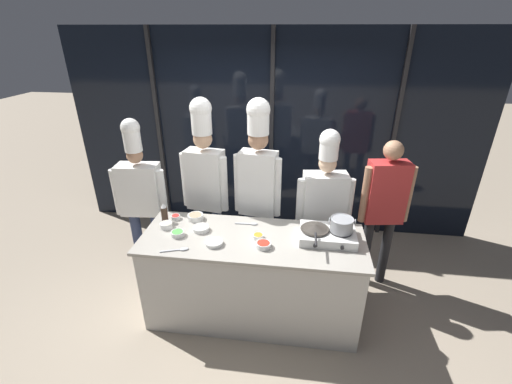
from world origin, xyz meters
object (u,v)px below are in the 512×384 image
Objects in this scene: person_guest at (384,202)px; prep_bowl_noodles at (166,225)px; stock_pot at (342,224)px; chef_line at (258,177)px; squeeze_bottle_soy at (164,213)px; chef_sous at (205,176)px; frying_pan at (315,227)px; serving_spoon_slotted at (180,249)px; prep_bowl_scallions at (178,233)px; prep_bowl_bell_pepper at (176,217)px; prep_bowl_onion at (201,228)px; chef_head at (140,190)px; prep_bowl_chili_flakes at (263,244)px; prep_bowl_carrots at (258,236)px; serving_spoon_solid at (251,224)px; portable_stove at (327,235)px; chef_pastry at (324,202)px; prep_bowl_mushrooms at (195,217)px; prep_bowl_chicken at (214,243)px.

prep_bowl_noodles is at bearing 7.35° from person_guest.
stock_pot is 0.11× the size of chef_line.
squeeze_bottle_soy is 0.62m from chef_sous.
frying_pan is 1.87× the size of serving_spoon_slotted.
squeeze_bottle_soy reaches higher than prep_bowl_scallions.
prep_bowl_noodles is (-1.41, -0.00, -0.09)m from frying_pan.
person_guest is at bearing 11.82° from prep_bowl_bell_pepper.
prep_bowl_onion is 1.90m from person_guest.
prep_bowl_scallions reaches higher than serving_spoon_slotted.
prep_bowl_onion is (-1.07, -0.00, -0.10)m from frying_pan.
serving_spoon_slotted is (0.22, -0.51, -0.02)m from prep_bowl_bell_pepper.
chef_head is at bearing 135.06° from squeeze_bottle_soy.
chef_sous reaches higher than prep_bowl_chili_flakes.
serving_spoon_solid is at bearing 114.23° from prep_bowl_carrots.
prep_bowl_bell_pepper is (-1.50, 0.17, -0.02)m from portable_stove.
chef_pastry is (1.52, 0.53, 0.08)m from prep_bowl_noodles.
squeeze_bottle_soy is at bearing 176.16° from stock_pot.
chef_sous reaches higher than prep_bowl_bell_pepper.
chef_pastry reaches higher than portable_stove.
prep_bowl_carrots is 1.41m from person_guest.
serving_spoon_slotted is at bearing -87.86° from prep_bowl_mushrooms.
person_guest is (0.62, 0.09, 0.01)m from chef_pastry.
chef_sous is (-0.02, 0.97, 0.29)m from serving_spoon_slotted.
stock_pot is at bearing 1.13° from frying_pan.
chef_pastry is (0.61, 0.59, 0.08)m from prep_bowl_carrots.
person_guest is (1.88, 0.95, 0.11)m from serving_spoon_slotted.
frying_pan is 3.63× the size of prep_bowl_scallions.
prep_bowl_bell_pepper is at bearing 172.86° from frying_pan.
serving_spoon_solid is 0.12× the size of chef_head.
person_guest is at bearing 19.05° from prep_bowl_onion.
chef_pastry is (1.28, 0.33, 0.08)m from prep_bowl_mushrooms.
portable_stove reaches higher than prep_bowl_mushrooms.
stock_pot is at bearing 13.91° from serving_spoon_slotted.
prep_bowl_mushrooms is (-1.41, 0.19, -0.13)m from stock_pot.
portable_stove is at bearing 6.41° from prep_bowl_carrots.
prep_bowl_chicken is at bearing -168.79° from stock_pot.
prep_bowl_mushrooms is 0.23m from prep_bowl_onion.
serving_spoon_slotted is at bearing 18.14° from person_guest.
prep_bowl_scallions is at bearing 53.21° from chef_line.
prep_bowl_mushrooms reaches higher than prep_bowl_carrots.
prep_bowl_bell_pepper is (-0.13, 0.30, -0.00)m from prep_bowl_scallions.
squeeze_bottle_soy is 0.12× the size of person_guest.
prep_bowl_scallions is at bearing 11.71° from person_guest.
prep_bowl_onion is 0.48m from serving_spoon_solid.
prep_bowl_noodles is 0.30m from prep_bowl_mushrooms.
prep_bowl_scallions is at bearing 17.77° from chef_pastry.
chef_line is at bearing 25.16° from squeeze_bottle_soy.
prep_bowl_carrots is 0.42× the size of serving_spoon_slotted.
portable_stove is 2.16× the size of stock_pot.
prep_bowl_chili_flakes is 0.07× the size of chef_sous.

